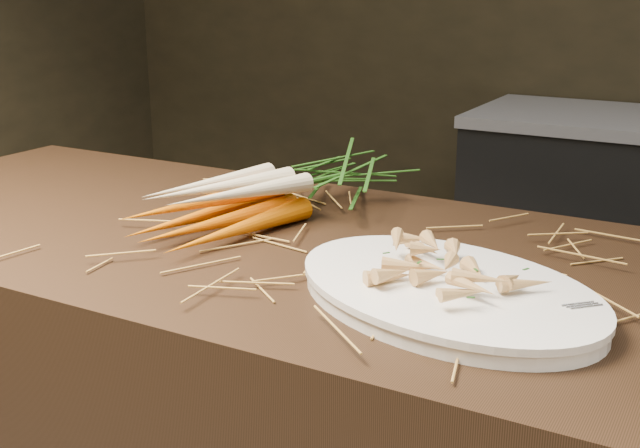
# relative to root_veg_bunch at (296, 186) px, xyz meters

# --- Properties ---
(straw_bedding) EXTENTS (1.40, 0.60, 0.02)m
(straw_bedding) POSITION_rel_root_veg_bunch_xyz_m (0.38, -0.14, -0.04)
(straw_bedding) COLOR #A27B36
(straw_bedding) RESTS_ON main_counter
(root_veg_bunch) EXTENTS (0.30, 0.57, 0.10)m
(root_veg_bunch) POSITION_rel_root_veg_bunch_xyz_m (0.00, 0.00, 0.00)
(root_veg_bunch) COLOR #C75702
(root_veg_bunch) RESTS_ON main_counter
(serving_platter) EXTENTS (0.50, 0.42, 0.02)m
(serving_platter) POSITION_rel_root_veg_bunch_xyz_m (0.37, -0.25, -0.04)
(serving_platter) COLOR white
(serving_platter) RESTS_ON main_counter
(roasted_veg_heap) EXTENTS (0.25, 0.21, 0.05)m
(roasted_veg_heap) POSITION_rel_root_veg_bunch_xyz_m (0.37, -0.25, -0.00)
(roasted_veg_heap) COLOR #A87A3F
(roasted_veg_heap) RESTS_ON serving_platter
(serving_fork) EXTENTS (0.12, 0.12, 0.00)m
(serving_fork) POSITION_rel_root_veg_bunch_xyz_m (0.51, -0.32, -0.03)
(serving_fork) COLOR silver
(serving_fork) RESTS_ON serving_platter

